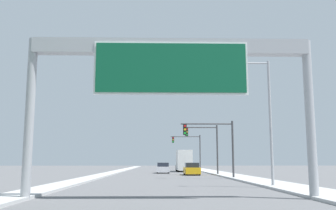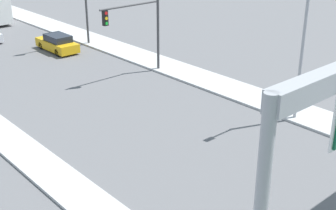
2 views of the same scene
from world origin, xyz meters
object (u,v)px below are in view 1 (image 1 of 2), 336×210
(traffic_light_far_intersection, at_px, (191,146))
(street_lamp_right, at_px, (266,112))
(sign_gantry, at_px, (171,69))
(car_mid_left, at_px, (192,169))
(truck_box_primary, at_px, (184,161))
(car_near_center, at_px, (163,168))
(traffic_light_near_intersection, at_px, (215,139))
(traffic_light_mid_block, at_px, (207,141))

(traffic_light_far_intersection, xyz_separation_m, street_lamp_right, (1.53, -42.50, 0.61))
(sign_gantry, distance_m, car_mid_left, 30.71)
(truck_box_primary, bearing_deg, street_lamp_right, -85.36)
(sign_gantry, height_order, truck_box_primary, sign_gantry)
(sign_gantry, relative_size, car_mid_left, 2.84)
(car_near_center, height_order, street_lamp_right, street_lamp_right)
(car_near_center, relative_size, truck_box_primary, 0.52)
(sign_gantry, distance_m, street_lamp_right, 10.10)
(sign_gantry, xyz_separation_m, car_near_center, (0.00, 37.66, -5.24))
(traffic_light_near_intersection, bearing_deg, street_lamp_right, -82.72)
(street_lamp_right, bearing_deg, sign_gantry, -130.83)
(traffic_light_far_intersection, bearing_deg, traffic_light_near_intersection, -90.13)
(traffic_light_mid_block, distance_m, traffic_light_far_intersection, 20.00)
(truck_box_primary, relative_size, street_lamp_right, 1.01)
(car_near_center, bearing_deg, traffic_light_near_intersection, -74.18)
(traffic_light_near_intersection, bearing_deg, sign_gantry, -103.89)
(traffic_light_mid_block, bearing_deg, car_mid_left, -178.46)
(car_near_center, height_order, car_mid_left, car_mid_left)
(truck_box_primary, xyz_separation_m, traffic_light_far_intersection, (1.54, 4.63, 2.60))
(truck_box_primary, xyz_separation_m, traffic_light_near_intersection, (1.47, -25.37, 2.17))
(car_mid_left, distance_m, traffic_light_mid_block, 3.97)
(sign_gantry, bearing_deg, car_near_center, 90.00)
(traffic_light_mid_block, bearing_deg, sign_gantry, -100.19)
(car_near_center, bearing_deg, street_lamp_right, -77.67)
(car_mid_left, distance_m, truck_box_primary, 15.45)
(traffic_light_mid_block, bearing_deg, traffic_light_far_intersection, 91.06)
(truck_box_primary, xyz_separation_m, traffic_light_mid_block, (1.91, -15.37, 2.44))
(car_mid_left, relative_size, street_lamp_right, 0.56)
(car_near_center, relative_size, traffic_light_mid_block, 0.71)
(car_near_center, xyz_separation_m, truck_box_primary, (3.50, 7.82, 1.05))
(traffic_light_near_intersection, height_order, traffic_light_mid_block, traffic_light_mid_block)
(traffic_light_near_intersection, height_order, traffic_light_far_intersection, traffic_light_far_intersection)
(traffic_light_mid_block, xyz_separation_m, traffic_light_far_intersection, (-0.37, 20.00, 0.17))
(traffic_light_mid_block, bearing_deg, street_lamp_right, -87.05)
(traffic_light_mid_block, relative_size, traffic_light_far_intersection, 0.98)
(truck_box_primary, distance_m, traffic_light_near_intersection, 25.50)
(truck_box_primary, relative_size, traffic_light_mid_block, 1.37)
(sign_gantry, xyz_separation_m, traffic_light_far_intersection, (5.04, 50.11, -1.59))
(traffic_light_near_intersection, bearing_deg, truck_box_primary, 93.32)
(traffic_light_far_intersection, bearing_deg, sign_gantry, -95.75)
(truck_box_primary, height_order, traffic_light_mid_block, traffic_light_mid_block)
(traffic_light_near_intersection, xyz_separation_m, street_lamp_right, (1.60, -12.50, 1.04))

